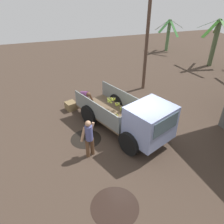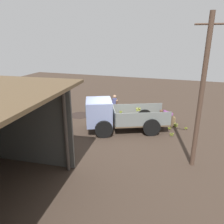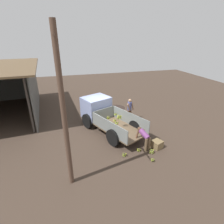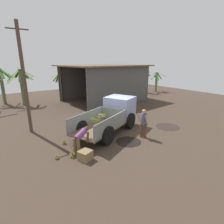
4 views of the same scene
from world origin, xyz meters
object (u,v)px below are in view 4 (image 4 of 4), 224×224
cargo_truck (115,112)px  banana_bunch_on_ground_0 (57,157)px  banana_bunch_on_ground_1 (72,155)px  banana_bunch_on_ground_2 (64,142)px  utility_pole (24,79)px  banana_bunch_on_ground_3 (74,148)px  person_foreground_visitor (144,122)px  wooden_crate_0 (85,155)px  person_worker_loading (80,138)px

cargo_truck → banana_bunch_on_ground_0: cargo_truck is taller
banana_bunch_on_ground_1 → banana_bunch_on_ground_2: size_ratio=1.19×
cargo_truck → utility_pole: size_ratio=0.81×
banana_bunch_on_ground_0 → banana_bunch_on_ground_3: (0.95, 0.32, 0.00)m
person_foreground_visitor → banana_bunch_on_ground_1: person_foreground_visitor is taller
banana_bunch_on_ground_0 → banana_bunch_on_ground_1: (0.60, -0.26, 0.03)m
utility_pole → wooden_crate_0: utility_pole is taller
utility_pole → banana_bunch_on_ground_0: (0.27, -3.94, -3.06)m
wooden_crate_0 → banana_bunch_on_ground_1: bearing=126.6°
person_foreground_visitor → wooden_crate_0: size_ratio=3.19×
cargo_truck → banana_bunch_on_ground_2: (-3.59, -0.39, -0.90)m
cargo_truck → wooden_crate_0: cargo_truck is taller
utility_pole → person_foreground_visitor: bearing=-42.1°
banana_bunch_on_ground_0 → banana_bunch_on_ground_3: banana_bunch_on_ground_3 is taller
banana_bunch_on_ground_3 → wooden_crate_0: size_ratio=0.45×
banana_bunch_on_ground_1 → wooden_crate_0: (0.39, -0.52, 0.09)m
banana_bunch_on_ground_1 → wooden_crate_0: 0.66m
person_foreground_visitor → banana_bunch_on_ground_0: (-4.70, 0.55, -0.81)m
utility_pole → banana_bunch_on_ground_1: 5.25m
utility_pole → banana_bunch_on_ground_0: size_ratio=32.13×
banana_bunch_on_ground_1 → banana_bunch_on_ground_3: size_ratio=1.26×
cargo_truck → utility_pole: bearing=129.6°
banana_bunch_on_ground_0 → banana_bunch_on_ground_2: banana_bunch_on_ground_2 is taller
person_worker_loading → utility_pole: bearing=89.5°
banana_bunch_on_ground_1 → wooden_crate_0: size_ratio=0.57×
cargo_truck → banana_bunch_on_ground_0: bearing=176.6°
banana_bunch_on_ground_0 → banana_bunch_on_ground_2: size_ratio=0.79×
person_worker_loading → banana_bunch_on_ground_1: (-0.53, -0.22, -0.59)m
banana_bunch_on_ground_0 → banana_bunch_on_ground_2: bearing=58.0°
utility_pole → person_foreground_visitor: utility_pole is taller
banana_bunch_on_ground_3 → banana_bunch_on_ground_2: bearing=102.1°
wooden_crate_0 → person_foreground_visitor: bearing=3.6°
cargo_truck → banana_bunch_on_ground_3: 3.74m
cargo_truck → person_foreground_visitor: (0.35, -2.16, -0.11)m
cargo_truck → banana_bunch_on_ground_1: (-3.74, -1.87, -0.89)m
person_worker_loading → banana_bunch_on_ground_0: (-1.14, 0.04, -0.62)m
person_foreground_visitor → banana_bunch_on_ground_1: (-4.09, 0.29, -0.78)m
banana_bunch_on_ground_0 → banana_bunch_on_ground_3: size_ratio=0.83×
utility_pole → banana_bunch_on_ground_2: (1.03, -2.72, -3.04)m
person_worker_loading → banana_bunch_on_ground_2: size_ratio=4.65×
banana_bunch_on_ground_0 → banana_bunch_on_ground_3: bearing=18.9°
utility_pole → banana_bunch_on_ground_2: utility_pole is taller
utility_pole → banana_bunch_on_ground_2: size_ratio=25.30×
utility_pole → banana_bunch_on_ground_2: 4.21m
person_foreground_visitor → wooden_crate_0: bearing=-21.1°
utility_pole → person_foreground_visitor: (4.97, -4.48, -2.25)m
cargo_truck → utility_pole: 5.59m
banana_bunch_on_ground_1 → wooden_crate_0: bearing=-53.4°
banana_bunch_on_ground_0 → banana_bunch_on_ground_1: size_ratio=0.66×
cargo_truck → person_worker_loading: bearing=-176.5°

